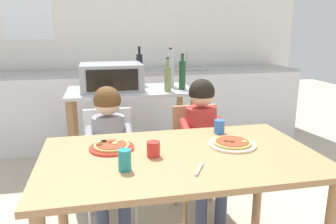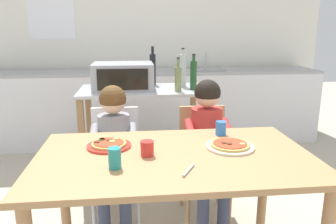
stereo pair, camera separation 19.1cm
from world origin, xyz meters
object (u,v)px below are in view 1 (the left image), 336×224
(bottle_slim_sauce, at_px, (182,74))
(dining_table, at_px, (180,172))
(dining_chair_right, at_px, (198,152))
(child_in_red_shirt, at_px, (203,134))
(child_in_grey_shirt, at_px, (109,142))
(drinking_cup_blue, at_px, (219,127))
(kitchen_island_cart, at_px, (132,121))
(toaster_oven, at_px, (111,77))
(bottle_squat_spirits, at_px, (140,69))
(dining_chair_left, at_px, (110,158))
(pizza_plate_red_rimmed, at_px, (112,147))
(bottle_clear_vinegar, at_px, (170,70))
(pizza_plate_cream, at_px, (232,143))
(bottle_dark_olive_oil, at_px, (168,78))
(drinking_cup_teal, at_px, (125,160))
(serving_spoon, at_px, (199,169))
(drinking_cup_red, at_px, (153,149))

(bottle_slim_sauce, xyz_separation_m, dining_table, (-0.32, -1.21, -0.35))
(dining_chair_right, relative_size, child_in_red_shirt, 0.79)
(child_in_grey_shirt, bearing_deg, drinking_cup_blue, -24.40)
(dining_chair_right, bearing_deg, drinking_cup_blue, -88.61)
(kitchen_island_cart, height_order, toaster_oven, toaster_oven)
(bottle_squat_spirits, bearing_deg, dining_chair_left, -112.37)
(pizza_plate_red_rimmed, bearing_deg, bottle_clear_vinegar, 63.96)
(dining_chair_left, xyz_separation_m, child_in_red_shirt, (0.65, -0.15, 0.18))
(dining_table, bearing_deg, toaster_oven, 102.22)
(dining_chair_right, relative_size, pizza_plate_cream, 3.09)
(toaster_oven, distance_m, child_in_red_shirt, 0.99)
(bottle_dark_olive_oil, distance_m, drinking_cup_blue, 0.88)
(child_in_red_shirt, bearing_deg, bottle_squat_spirits, 108.56)
(toaster_oven, distance_m, dining_table, 1.37)
(bottle_dark_olive_oil, bearing_deg, bottle_clear_vinegar, 71.95)
(drinking_cup_teal, distance_m, serving_spoon, 0.34)
(bottle_dark_olive_oil, distance_m, bottle_squat_spirits, 0.43)
(kitchen_island_cart, bearing_deg, toaster_oven, 178.21)
(child_in_grey_shirt, bearing_deg, bottle_clear_vinegar, 52.56)
(child_in_red_shirt, height_order, pizza_plate_cream, child_in_red_shirt)
(bottle_dark_olive_oil, bearing_deg, serving_spoon, -95.93)
(bottle_dark_olive_oil, relative_size, dining_chair_left, 0.35)
(bottle_clear_vinegar, xyz_separation_m, dining_chair_right, (0.06, -0.68, -0.54))
(bottle_squat_spirits, height_order, drinking_cup_teal, bottle_squat_spirits)
(child_in_grey_shirt, relative_size, drinking_cup_blue, 11.85)
(bottle_dark_olive_oil, height_order, drinking_cup_teal, bottle_dark_olive_oil)
(dining_table, bearing_deg, bottle_clear_vinegar, 79.56)
(toaster_oven, bearing_deg, dining_chair_left, -95.97)
(toaster_oven, relative_size, bottle_slim_sauce, 1.67)
(bottle_slim_sauce, relative_size, drinking_cup_blue, 3.67)
(bottle_slim_sauce, distance_m, dining_table, 1.30)
(serving_spoon, bearing_deg, bottle_dark_olive_oil, 84.07)
(toaster_oven, height_order, bottle_clear_vinegar, bottle_clear_vinegar)
(bottle_dark_olive_oil, xyz_separation_m, dining_chair_right, (0.13, -0.45, -0.50))
(dining_table, bearing_deg, child_in_grey_shirt, 119.98)
(bottle_squat_spirits, relative_size, drinking_cup_teal, 3.59)
(toaster_oven, height_order, pizza_plate_red_rimmed, toaster_oven)
(bottle_squat_spirits, bearing_deg, serving_spoon, -88.49)
(pizza_plate_red_rimmed, distance_m, drinking_cup_teal, 0.30)
(child_in_grey_shirt, bearing_deg, bottle_squat_spirits, 70.35)
(child_in_red_shirt, relative_size, drinking_cup_red, 13.17)
(pizza_plate_red_rimmed, distance_m, pizza_plate_cream, 0.66)
(bottle_squat_spirits, relative_size, bottle_slim_sauce, 1.15)
(dining_chair_left, relative_size, dining_chair_right, 1.00)
(bottle_squat_spirits, xyz_separation_m, pizza_plate_red_rimmed, (-0.33, -1.37, -0.25))
(dining_chair_left, relative_size, pizza_plate_red_rimmed, 3.37)
(drinking_cup_red, bearing_deg, kitchen_island_cart, 89.12)
(pizza_plate_cream, distance_m, serving_spoon, 0.39)
(drinking_cup_blue, bearing_deg, toaster_oven, 120.94)
(dining_chair_right, xyz_separation_m, drinking_cup_teal, (-0.61, -0.83, 0.32))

